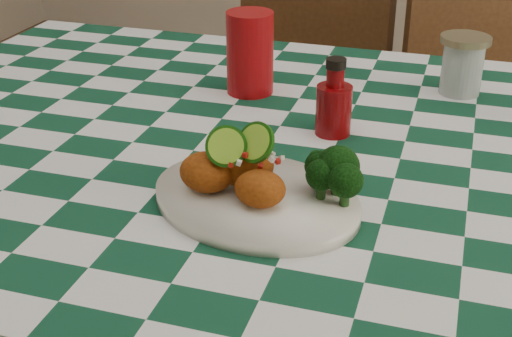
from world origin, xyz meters
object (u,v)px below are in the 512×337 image
(wooden_chair_left, at_px, (274,113))
(wooden_chair_right, at_px, (501,153))
(red_tumbler, at_px, (250,53))
(plate, at_px, (256,199))
(ketchup_bottle, at_px, (334,97))
(fried_chicken_pile, at_px, (246,162))
(mason_jar, at_px, (462,65))

(wooden_chair_left, bearing_deg, wooden_chair_right, 16.78)
(red_tumbler, bearing_deg, plate, -71.34)
(plate, relative_size, red_tumbler, 1.94)
(ketchup_bottle, bearing_deg, fried_chicken_pile, -103.79)
(wooden_chair_right, bearing_deg, red_tumbler, -155.32)
(plate, xyz_separation_m, ketchup_bottle, (0.05, 0.26, 0.05))
(fried_chicken_pile, bearing_deg, wooden_chair_left, 103.47)
(ketchup_bottle, relative_size, wooden_chair_right, 0.13)
(wooden_chair_left, bearing_deg, ketchup_bottle, -51.87)
(plate, xyz_separation_m, wooden_chair_right, (0.36, 0.96, -0.33))
(red_tumbler, height_order, wooden_chair_right, red_tumbler)
(mason_jar, bearing_deg, fried_chicken_pile, -116.28)
(plate, distance_m, mason_jar, 0.56)
(mason_jar, height_order, wooden_chair_left, wooden_chair_left)
(fried_chicken_pile, distance_m, wooden_chair_left, 1.03)
(fried_chicken_pile, xyz_separation_m, mason_jar, (0.25, 0.50, -0.01))
(wooden_chair_right, bearing_deg, ketchup_bottle, -137.93)
(plate, bearing_deg, fried_chicken_pile, 180.00)
(wooden_chair_left, bearing_deg, plate, -60.43)
(wooden_chair_left, bearing_deg, fried_chicken_pile, -61.22)
(plate, height_order, mason_jar, mason_jar)
(plate, distance_m, wooden_chair_left, 1.02)
(fried_chicken_pile, distance_m, wooden_chair_right, 1.10)
(ketchup_bottle, xyz_separation_m, wooden_chair_right, (0.31, 0.71, -0.38))
(mason_jar, xyz_separation_m, wooden_chair_left, (-0.48, 0.44, -0.33))
(mason_jar, relative_size, wooden_chair_right, 0.12)
(mason_jar, bearing_deg, plate, -115.01)
(mason_jar, bearing_deg, wooden_chair_right, 75.24)
(mason_jar, bearing_deg, red_tumbler, -163.86)
(plate, bearing_deg, mason_jar, 64.99)
(ketchup_bottle, bearing_deg, red_tumbler, 142.85)
(plate, height_order, red_tumbler, red_tumbler)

